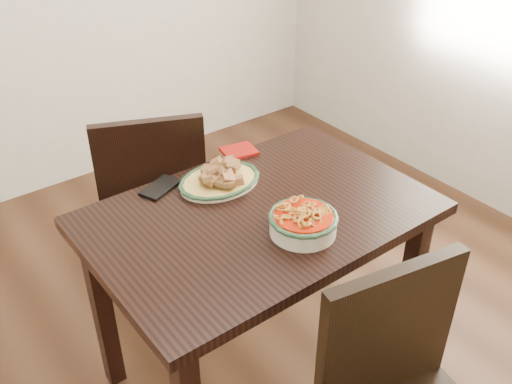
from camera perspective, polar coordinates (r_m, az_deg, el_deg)
floor at (r=2.36m, az=-1.32°, el=-16.70°), size 3.50×3.50×0.00m
dining_table at (r=1.91m, az=0.36°, el=-4.57°), size 1.09×0.73×0.75m
chair_far at (r=2.41m, az=-10.23°, el=-0.25°), size 0.55×0.55×0.89m
fish_plate at (r=1.96m, az=-3.71°, el=1.94°), size 0.29×0.23×0.11m
noodle_bowl at (r=1.73m, az=4.74°, el=-2.87°), size 0.21×0.21×0.08m
smartphone at (r=1.98m, az=-9.53°, el=0.46°), size 0.16×0.13×0.01m
napkin at (r=2.17m, az=-1.70°, el=4.11°), size 0.14×0.12×0.01m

